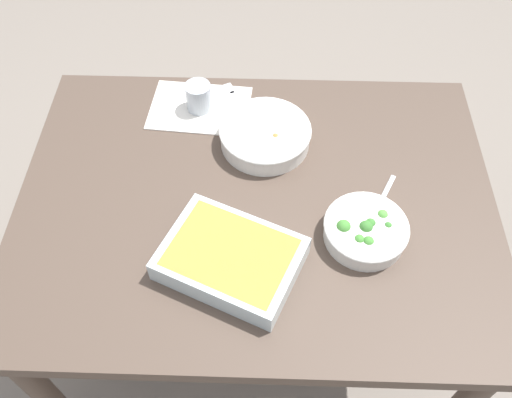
{
  "coord_description": "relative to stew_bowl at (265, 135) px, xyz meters",
  "views": [
    {
      "loc": [
        -0.02,
        0.82,
        1.84
      ],
      "look_at": [
        0.0,
        0.0,
        0.74
      ],
      "focal_mm": 38.31,
      "sensor_mm": 36.0,
      "label": 1
    }
  ],
  "objects": [
    {
      "name": "ground_plane",
      "position": [
        0.02,
        0.19,
        -0.77
      ],
      "size": [
        6.0,
        6.0,
        0.0
      ],
      "primitive_type": "plane",
      "color": "slate"
    },
    {
      "name": "dining_table",
      "position": [
        0.02,
        0.19,
        -0.12
      ],
      "size": [
        1.2,
        0.9,
        0.74
      ],
      "color": "#4C3D33",
      "rests_on": "ground_plane"
    },
    {
      "name": "placemat",
      "position": [
        0.19,
        -0.13,
        -0.03
      ],
      "size": [
        0.3,
        0.22,
        0.0
      ],
      "primitive_type": "cube",
      "rotation": [
        0.0,
        0.0,
        -0.08
      ],
      "color": "silver",
      "rests_on": "dining_table"
    },
    {
      "name": "stew_bowl",
      "position": [
        0.0,
        0.0,
        0.0
      ],
      "size": [
        0.25,
        0.25,
        0.06
      ],
      "color": "silver",
      "rests_on": "dining_table"
    },
    {
      "name": "broccoli_bowl",
      "position": [
        -0.24,
        0.3,
        -0.0
      ],
      "size": [
        0.2,
        0.2,
        0.06
      ],
      "color": "silver",
      "rests_on": "dining_table"
    },
    {
      "name": "baking_dish",
      "position": [
        0.07,
        0.38,
        0.0
      ],
      "size": [
        0.36,
        0.32,
        0.06
      ],
      "color": "silver",
      "rests_on": "dining_table"
    },
    {
      "name": "drink_cup",
      "position": [
        0.19,
        -0.13,
        0.01
      ],
      "size": [
        0.07,
        0.07,
        0.08
      ],
      "color": "#B2BCC6",
      "rests_on": "dining_table"
    },
    {
      "name": "spoon_by_stew",
      "position": [
        0.07,
        -0.07,
        -0.03
      ],
      "size": [
        0.14,
        0.14,
        0.01
      ],
      "color": "silver",
      "rests_on": "dining_table"
    },
    {
      "name": "spoon_by_broccoli",
      "position": [
        -0.28,
        0.21,
        -0.03
      ],
      "size": [
        0.1,
        0.17,
        0.01
      ],
      "color": "silver",
      "rests_on": "dining_table"
    },
    {
      "name": "fork_on_table",
      "position": [
        0.08,
        -0.16,
        -0.03
      ],
      "size": [
        0.1,
        0.17,
        0.01
      ],
      "color": "silver",
      "rests_on": "dining_table"
    }
  ]
}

